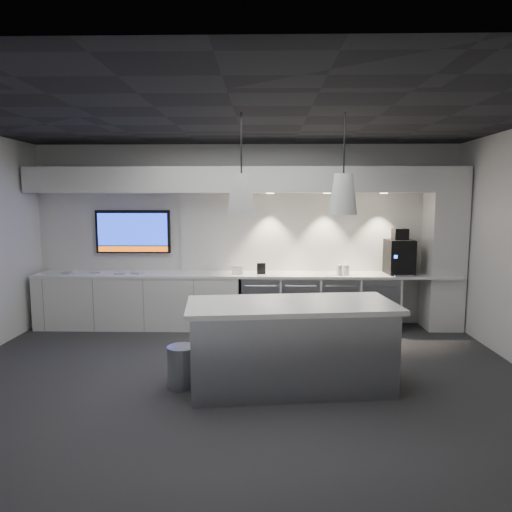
{
  "coord_description": "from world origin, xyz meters",
  "views": [
    {
      "loc": [
        0.32,
        -5.15,
        2.09
      ],
      "look_at": [
        0.19,
        1.1,
        1.32
      ],
      "focal_mm": 32.0,
      "sensor_mm": 36.0,
      "label": 1
    }
  ],
  "objects_px": {
    "bin": "(182,366)",
    "wall_tv": "(133,232)",
    "island": "(291,345)",
    "coffee_machine": "(399,255)"
  },
  "relations": [
    {
      "from": "bin",
      "to": "wall_tv",
      "type": "bearing_deg",
      "value": 115.64
    },
    {
      "from": "island",
      "to": "bin",
      "type": "height_order",
      "value": "island"
    },
    {
      "from": "island",
      "to": "bin",
      "type": "xyz_separation_m",
      "value": [
        -1.22,
        -0.01,
        -0.26
      ]
    },
    {
      "from": "wall_tv",
      "to": "coffee_machine",
      "type": "bearing_deg",
      "value": -3.22
    },
    {
      "from": "wall_tv",
      "to": "bin",
      "type": "bearing_deg",
      "value": -64.36
    },
    {
      "from": "island",
      "to": "coffee_machine",
      "type": "xyz_separation_m",
      "value": [
        1.88,
        2.44,
        0.71
      ]
    },
    {
      "from": "wall_tv",
      "to": "coffee_machine",
      "type": "distance_m",
      "value": 4.41
    },
    {
      "from": "bin",
      "to": "coffee_machine",
      "type": "xyz_separation_m",
      "value": [
        3.1,
        2.44,
        0.97
      ]
    },
    {
      "from": "wall_tv",
      "to": "bin",
      "type": "xyz_separation_m",
      "value": [
        1.29,
        -2.69,
        -1.33
      ]
    },
    {
      "from": "wall_tv",
      "to": "coffee_machine",
      "type": "relative_size",
      "value": 1.7
    }
  ]
}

